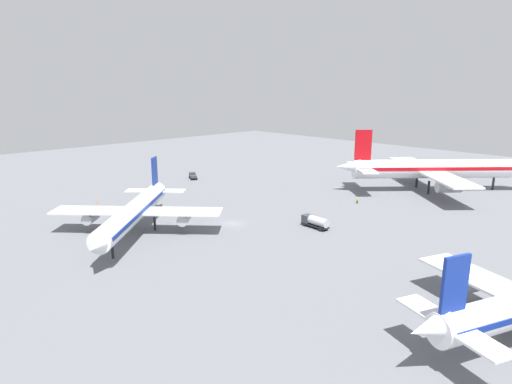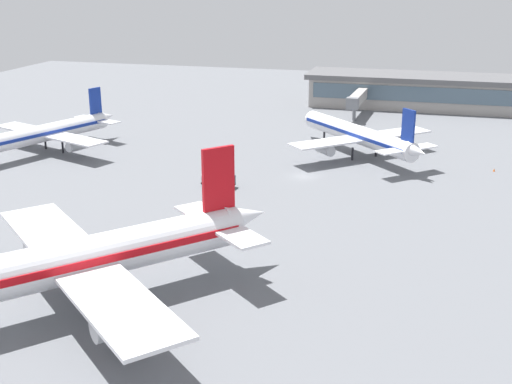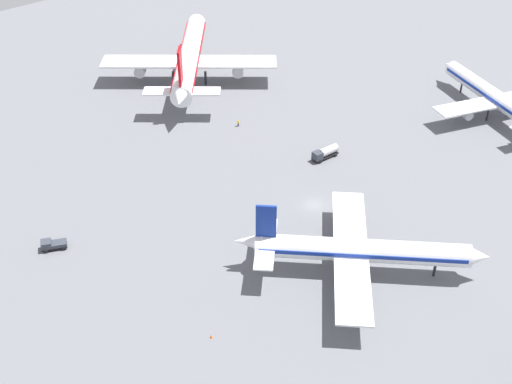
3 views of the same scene
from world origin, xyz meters
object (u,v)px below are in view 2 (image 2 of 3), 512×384
object	(u,v)px
airplane_distant	(44,133)
ground_crew_worker	(202,228)
airplane_taxiing	(65,263)
safety_cone_near_gate	(494,170)
airplane_at_gate	(358,135)
fuel_truck	(218,179)

from	to	relation	value
airplane_distant	ground_crew_worker	xyz separation A→B (m)	(-49.47, 36.08, -3.69)
airplane_taxiing	airplane_distant	xyz separation A→B (m)	(42.55, -63.68, -1.72)
ground_crew_worker	safety_cone_near_gate	xyz separation A→B (m)	(-45.53, -47.26, -0.55)
airplane_at_gate	airplane_distant	xyz separation A→B (m)	(66.92, 15.92, -0.20)
airplane_distant	ground_crew_worker	size ratio (longest dim) A/B	23.61
airplane_at_gate	ground_crew_worker	xyz separation A→B (m)	(17.45, 52.00, -3.89)
airplane_taxiing	safety_cone_near_gate	bearing A→B (deg)	-173.22
safety_cone_near_gate	airplane_at_gate	bearing A→B (deg)	-9.58
airplane_at_gate	ground_crew_worker	world-z (taller)	airplane_at_gate
airplane_at_gate	fuel_truck	distance (m)	36.72
airplane_distant	ground_crew_worker	world-z (taller)	airplane_distant
airplane_at_gate	fuel_truck	bearing A→B (deg)	98.36
fuel_truck	safety_cone_near_gate	distance (m)	56.04
airplane_taxiing	airplane_distant	bearing A→B (deg)	-104.45
airplane_taxiing	ground_crew_worker	xyz separation A→B (m)	(-6.92, -27.59, -5.41)
ground_crew_worker	airplane_at_gate	bearing A→B (deg)	-91.62
fuel_truck	ground_crew_worker	xyz separation A→B (m)	(-5.05, 23.17, -0.54)
airplane_taxiing	fuel_truck	distance (m)	51.03
fuel_truck	airplane_distant	bearing A→B (deg)	167.94
fuel_truck	safety_cone_near_gate	size ratio (longest dim) A/B	10.70
ground_crew_worker	airplane_distant	bearing A→B (deg)	-19.18
fuel_truck	ground_crew_worker	distance (m)	23.72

